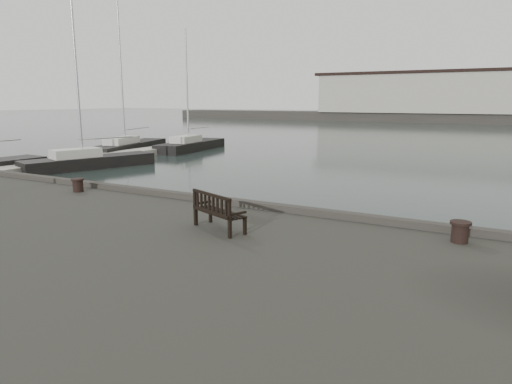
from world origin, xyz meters
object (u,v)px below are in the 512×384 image
bench (219,218)px  bollard_left (78,185)px  yacht_b (129,149)px  bollard_right (460,232)px  yacht_c (90,165)px  yacht_d (191,148)px

bench → bollard_left: bench is taller
bench → yacht_b: bearing=159.7°
bollard_right → bench: bearing=-161.6°
yacht_b → yacht_c: size_ratio=1.17×
bench → yacht_d: 32.83m
bench → bollard_left: (-6.72, 1.60, -0.06)m
bollard_right → bollard_left: bearing=-179.5°
yacht_d → yacht_c: bearing=-91.9°
bollard_right → yacht_c: 26.87m
yacht_c → yacht_d: 12.89m
bollard_left → yacht_c: (-12.48, 11.42, -1.54)m
bollard_left → yacht_c: size_ratio=0.04×
bollard_left → bollard_right: size_ratio=0.96×
bollard_left → yacht_b: size_ratio=0.03×
bollard_left → yacht_b: yacht_b is taller
yacht_b → yacht_c: 10.43m
bench → yacht_c: size_ratio=0.13×
bollard_right → yacht_b: 35.88m
bench → yacht_b: (-24.39, 22.07, -1.59)m
bollard_left → yacht_c: bearing=137.6°
yacht_d → yacht_b: bearing=-144.2°
yacht_d → bollard_left: bearing=-67.1°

